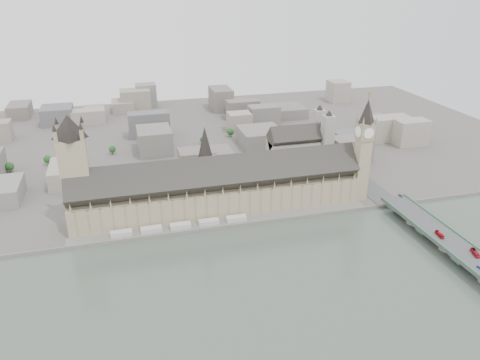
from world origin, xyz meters
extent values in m
plane|color=#595651|center=(0.00, 0.00, 0.00)|extent=(900.00, 900.00, 0.00)
plane|color=#4D5B4F|center=(0.00, -165.00, 0.00)|extent=(600.00, 600.00, 0.00)
cube|color=slate|center=(0.00, -15.00, 1.50)|extent=(600.00, 1.50, 3.00)
cube|color=slate|center=(0.00, -7.50, 1.00)|extent=(270.00, 15.00, 2.00)
cube|color=silver|center=(-90.00, -7.00, 4.00)|extent=(18.00, 7.00, 4.00)
cube|color=silver|center=(-65.00, -7.00, 4.00)|extent=(18.00, 7.00, 4.00)
cube|color=silver|center=(-40.00, -7.00, 4.00)|extent=(18.00, 7.00, 4.00)
cube|color=silver|center=(-15.00, -7.00, 4.00)|extent=(18.00, 7.00, 4.00)
cube|color=silver|center=(10.00, -7.00, 4.00)|extent=(18.00, 7.00, 4.00)
cube|color=tan|center=(0.00, 20.00, 12.50)|extent=(265.00, 40.00, 25.00)
cube|color=#292724|center=(0.00, 20.00, 35.08)|extent=(265.00, 40.73, 40.73)
cube|color=tan|center=(138.00, 8.00, 31.00)|extent=(12.00, 12.00, 62.00)
cube|color=gray|center=(138.00, 8.00, 70.00)|extent=(14.00, 14.00, 16.00)
cylinder|color=white|center=(145.20, 8.00, 70.00)|extent=(0.60, 10.00, 10.00)
cylinder|color=white|center=(130.80, 8.00, 70.00)|extent=(0.60, 10.00, 10.00)
cylinder|color=white|center=(138.00, 15.20, 70.00)|extent=(10.00, 0.60, 10.00)
cylinder|color=white|center=(138.00, 0.80, 70.00)|extent=(10.00, 0.60, 10.00)
cone|color=black|center=(138.00, 8.00, 89.00)|extent=(17.00, 17.00, 22.00)
cylinder|color=#C08438|center=(138.00, 8.00, 103.00)|extent=(1.00, 1.00, 6.00)
sphere|color=#C08438|center=(138.00, 8.00, 106.50)|extent=(2.00, 2.00, 2.00)
cone|color=gray|center=(144.50, 14.50, 82.00)|extent=(2.40, 2.40, 8.00)
cone|color=gray|center=(131.50, 14.50, 82.00)|extent=(2.40, 2.40, 8.00)
cone|color=gray|center=(144.50, 1.50, 82.00)|extent=(2.40, 2.40, 8.00)
cone|color=gray|center=(131.50, 1.50, 82.00)|extent=(2.40, 2.40, 8.00)
cube|color=tan|center=(-122.00, 26.00, 40.00)|extent=(23.00, 23.00, 80.00)
cone|color=black|center=(-122.00, 26.00, 90.00)|extent=(30.00, 30.00, 20.00)
cylinder|color=gray|center=(-10.00, 26.00, 43.00)|extent=(12.00, 12.00, 20.00)
cone|color=black|center=(-10.00, 26.00, 67.00)|extent=(13.00, 13.00, 28.00)
cube|color=#474749|center=(162.00, -87.50, 5.12)|extent=(25.00, 325.00, 10.25)
cube|color=#9B978B|center=(105.00, 95.00, 17.00)|extent=(60.00, 28.00, 34.00)
cube|color=#292724|center=(105.00, 95.00, 39.00)|extent=(60.00, 28.28, 28.28)
cube|color=#9B978B|center=(137.00, 107.00, 32.00)|extent=(12.00, 12.00, 64.00)
cube|color=#9B978B|center=(137.00, 83.00, 32.00)|extent=(12.00, 12.00, 64.00)
imported|color=#B2141C|center=(157.56, -89.60, 11.74)|extent=(3.95, 10.94, 2.98)
imported|color=red|center=(165.93, -119.97, 11.86)|extent=(6.18, 11.83, 3.22)
imported|color=#18359C|center=(156.51, -135.72, 10.91)|extent=(2.34, 4.13, 1.33)
imported|color=gray|center=(168.75, -16.91, 11.04)|extent=(2.43, 5.52, 1.58)
camera|label=1|loc=(-82.78, -362.04, 203.89)|focal=35.00mm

